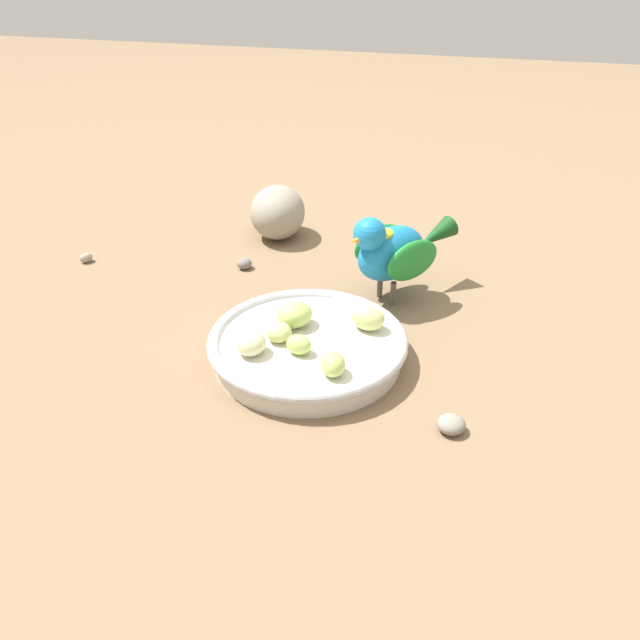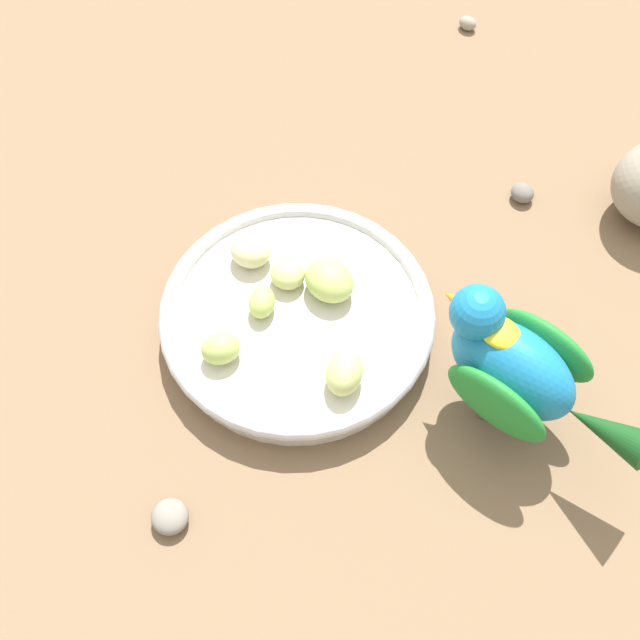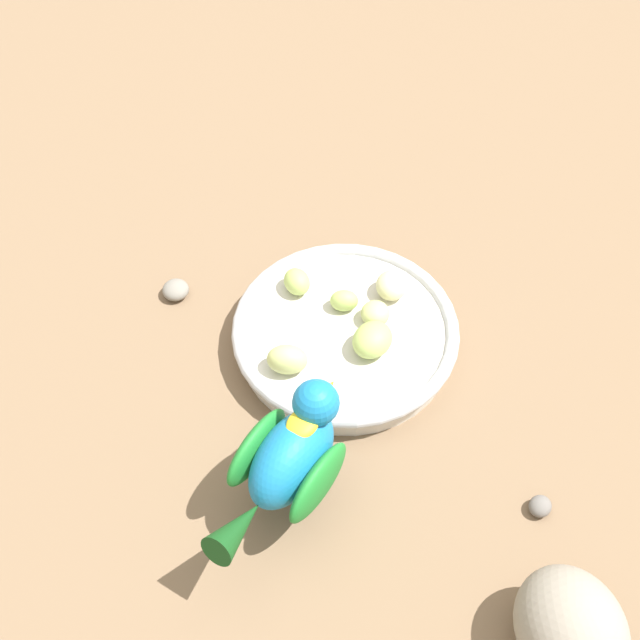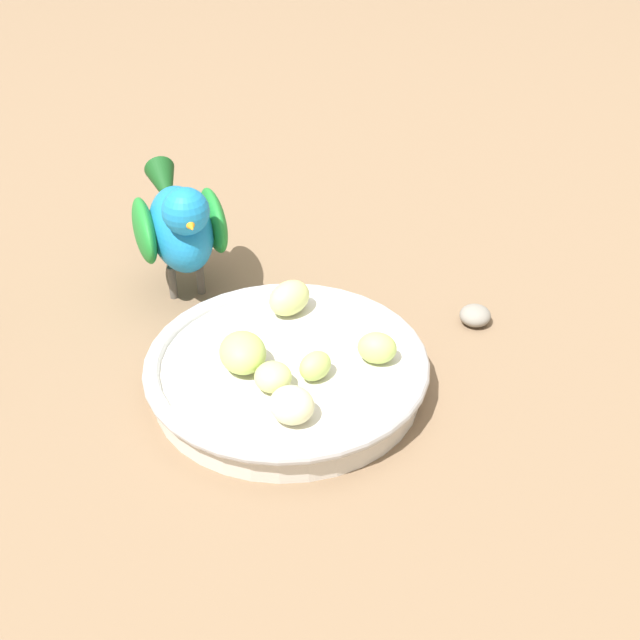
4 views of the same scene
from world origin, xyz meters
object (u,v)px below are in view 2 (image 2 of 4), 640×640
Objects in this scene: pebble_0 at (522,193)px; apple_piece_1 at (288,274)px; feeding_bowl at (297,318)px; apple_piece_0 at (329,281)px; pebble_2 at (170,517)px; parrot at (517,368)px; apple_piece_4 at (344,372)px; pebble_1 at (468,23)px; apple_piece_2 at (262,302)px; apple_piece_5 at (221,349)px; apple_piece_3 at (251,250)px.

apple_piece_1 is at bearing 121.29° from pebble_0.
apple_piece_0 is (0.02, -0.02, 0.02)m from feeding_bowl.
pebble_2 is (-0.16, 0.07, -0.01)m from feeding_bowl.
parrot is (-0.09, -0.16, 0.03)m from apple_piece_1.
feeding_bowl is 10.46× the size of pebble_0.
pebble_2 is at bearing 132.39° from apple_piece_4.
parrot is at bearing 172.29° from pebble_0.
apple_piece_4 is 2.05× the size of pebble_1.
apple_piece_2 is at bearing 147.78° from apple_piece_1.
pebble_0 is at bearing -51.56° from feeding_bowl.
feeding_bowl is 0.07m from apple_piece_5.
pebble_2 is (-0.20, 0.03, -0.03)m from apple_piece_3.
pebble_0 is at bearing -51.53° from apple_piece_5.
feeding_bowl is at bearing 158.73° from pebble_1.
feeding_bowl is 6.57× the size of apple_piece_3.
parrot is (-0.06, -0.15, 0.05)m from feeding_bowl.
apple_piece_5 is 1.44× the size of pebble_0.
parrot reaches higher than pebble_2.
apple_piece_5 is at bearing 128.47° from pebble_0.
feeding_bowl is at bearing 133.25° from apple_piece_0.
apple_piece_3 reaches higher than pebble_0.
apple_piece_3 is 0.21m from pebble_2.
apple_piece_0 is at bearing 5.30° from parrot.
apple_piece_5 is (-0.07, 0.04, 0.00)m from apple_piece_1.
apple_piece_5 is at bearing 148.54° from apple_piece_1.
apple_piece_3 is 0.36m from pebble_1.
apple_piece_3 is 1.23× the size of pebble_2.
parrot is (-0.02, -0.20, 0.03)m from apple_piece_5.
parrot is at bearing -118.30° from apple_piece_1.
apple_piece_1 is 1.52× the size of pebble_1.
apple_piece_0 and apple_piece_4 have the same top height.
apple_piece_5 is (-0.09, 0.01, -0.00)m from apple_piece_3.
pebble_2 is at bearing 139.78° from pebble_0.
parrot is (-0.08, -0.13, 0.03)m from apple_piece_0.
pebble_2 is (-0.10, 0.23, -0.06)m from parrot.
parrot reaches higher than apple_piece_2.
apple_piece_4 is 0.25× the size of parrot.
apple_piece_2 is 0.19m from parrot.
pebble_2 is at bearing 169.12° from apple_piece_5.
apple_piece_1 and apple_piece_2 have the same top height.
pebble_0 is at bearing -55.47° from apple_piece_2.
apple_piece_5 is at bearing 149.04° from apple_piece_2.
apple_piece_4 is 1.40× the size of pebble_2.
feeding_bowl is 5.24× the size of apple_piece_0.
apple_piece_0 reaches higher than pebble_1.
pebble_1 is at bearing -25.55° from apple_piece_5.
pebble_2 reaches higher than pebble_0.
apple_piece_0 is 0.20m from pebble_0.
parrot reaches higher than pebble_1.
apple_piece_0 reaches higher than apple_piece_2.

